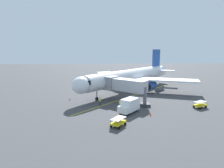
% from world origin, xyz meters
% --- Properties ---
extents(ground_plane, '(220.00, 220.00, 0.00)m').
position_xyz_m(ground_plane, '(0.00, 0.00, 0.00)').
color(ground_plane, '#424244').
extents(apron_lead_in_line, '(26.82, 30.00, 0.01)m').
position_xyz_m(apron_lead_in_line, '(-1.46, 7.93, 0.01)').
color(apron_lead_in_line, yellow).
rests_on(apron_lead_in_line, ground).
extents(airplane, '(32.54, 33.52, 11.50)m').
position_xyz_m(airplane, '(-1.64, 1.72, 4.00)').
color(airplane, white).
rests_on(airplane, ground).
extents(jet_bridge, '(9.82, 9.12, 5.40)m').
position_xyz_m(jet_bridge, '(1.87, 13.71, 3.76)').
color(jet_bridge, '#B7B7BC').
rests_on(jet_bridge, ground).
extents(ground_crew_marshaller, '(0.30, 0.43, 1.71)m').
position_xyz_m(ground_crew_marshaller, '(6.76, 16.43, 0.89)').
color(ground_crew_marshaller, '#23232D').
rests_on(ground_crew_marshaller, ground).
extents(ground_crew_wing_walker, '(0.47, 0.44, 1.71)m').
position_xyz_m(ground_crew_wing_walker, '(2.80, 18.81, 0.89)').
color(ground_crew_wing_walker, '#23232D').
rests_on(ground_crew_wing_walker, ground).
extents(baggage_cart_near_nose, '(2.95, 2.48, 1.27)m').
position_xyz_m(baggage_cart_near_nose, '(-13.03, 19.07, 0.66)').
color(baggage_cart_near_nose, yellow).
rests_on(baggage_cart_near_nose, ground).
extents(baggage_cart_portside, '(2.65, 2.93, 1.27)m').
position_xyz_m(baggage_cart_portside, '(3.88, 27.84, 0.66)').
color(baggage_cart_portside, yellow).
rests_on(baggage_cart_portside, ground).
extents(baggage_cart_starboard_side, '(2.43, 2.95, 1.27)m').
position_xyz_m(baggage_cart_starboard_side, '(-0.85, -13.73, 0.66)').
color(baggage_cart_starboard_side, '#9E9EA3').
rests_on(baggage_cart_starboard_side, ground).
extents(box_truck_rear_apron, '(4.45, 4.78, 2.62)m').
position_xyz_m(box_truck_rear_apron, '(1.42, 21.60, 1.39)').
color(box_truck_rear_apron, white).
rests_on(box_truck_rear_apron, ground).
extents(safety_cone_nose_left, '(0.32, 0.32, 0.55)m').
position_xyz_m(safety_cone_nose_left, '(14.89, -0.41, 0.28)').
color(safety_cone_nose_left, '#F2590F').
rests_on(safety_cone_nose_left, ground).
extents(safety_cone_nose_right, '(0.32, 0.32, 0.55)m').
position_xyz_m(safety_cone_nose_right, '(13.73, 11.76, 0.28)').
color(safety_cone_nose_right, '#F2590F').
rests_on(safety_cone_nose_right, ground).
extents(safety_cone_wing_port, '(0.32, 0.32, 0.55)m').
position_xyz_m(safety_cone_wing_port, '(-2.13, 23.24, 0.28)').
color(safety_cone_wing_port, '#F2590F').
rests_on(safety_cone_wing_port, ground).
extents(safety_cone_wing_starboard, '(0.32, 0.32, 0.55)m').
position_xyz_m(safety_cone_wing_starboard, '(2.63, 14.49, 0.28)').
color(safety_cone_wing_starboard, '#F2590F').
rests_on(safety_cone_wing_starboard, ground).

